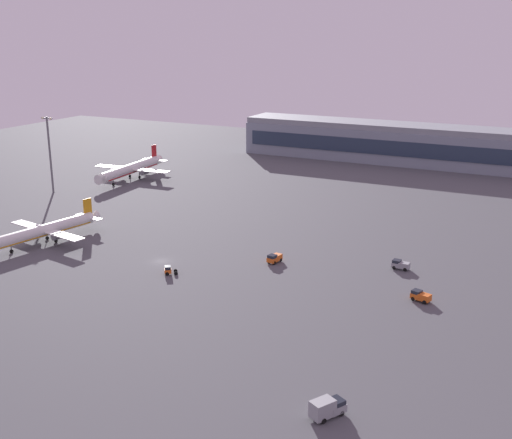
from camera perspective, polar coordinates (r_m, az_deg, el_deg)
ground_plane at (r=162.77m, az=-8.35°, el=-3.66°), size 416.00×416.00×0.00m
terminal_building at (r=282.77m, az=15.87°, el=6.21°), size 171.24×22.40×16.40m
airplane_terminal_side at (r=182.63m, az=-18.09°, el=-0.91°), size 28.12×35.95×9.26m
airplane_near_gate at (r=252.25m, az=-10.93°, el=4.40°), size 32.13×41.27×10.58m
baggage_tractor at (r=159.84m, az=1.63°, el=-3.41°), size 2.67×4.42×2.25m
catering_truck at (r=100.49m, az=6.28°, el=-16.15°), size 4.81×6.08×3.05m
pushback_tug at (r=153.71m, az=-7.72°, el=-4.44°), size 3.54×3.27×2.05m
cargo_loader at (r=142.22m, az=14.29°, el=-6.55°), size 4.52×3.02×2.25m
maintenance_van at (r=159.25m, az=12.60°, el=-3.90°), size 4.25×2.23×2.25m
apron_light_west at (r=236.02m, az=-17.73°, el=5.87°), size 4.80×0.90×26.71m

